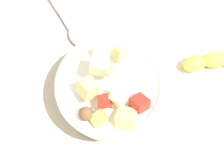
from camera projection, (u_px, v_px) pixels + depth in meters
The scene contains 5 objects.
ground_plane at pixel (111, 96), 0.69m from camera, with size 2.40×2.40×0.00m, color silver.
placemat at pixel (111, 95), 0.69m from camera, with size 0.48×0.30×0.01m, color #BCB299.
salad_bowl at pixel (112, 86), 0.65m from camera, with size 0.22×0.22×0.13m.
serving_spoon at pixel (70, 25), 0.74m from camera, with size 0.19×0.05×0.01m.
banana_whole at pixel (215, 61), 0.70m from camera, with size 0.08×0.15×0.04m.
Camera 1 is at (-0.20, 0.08, 0.65)m, focal length 51.25 mm.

